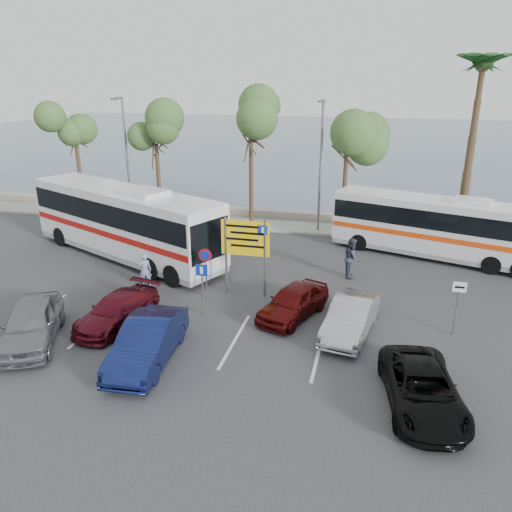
% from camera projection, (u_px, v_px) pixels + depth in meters
% --- Properties ---
extents(ground, '(120.00, 120.00, 0.00)m').
position_uv_depth(ground, '(202.00, 323.00, 20.25)').
color(ground, '#333335').
rests_on(ground, ground).
extents(kerb_strip, '(44.00, 2.40, 0.15)m').
position_uv_depth(kerb_strip, '(273.00, 226.00, 32.99)').
color(kerb_strip, '#9C998D').
rests_on(kerb_strip, ground).
extents(seawall, '(48.00, 0.80, 0.60)m').
position_uv_depth(seawall, '(279.00, 215.00, 34.73)').
color(seawall, gray).
rests_on(seawall, ground).
extents(sea, '(140.00, 140.00, 0.00)m').
position_uv_depth(sea, '(337.00, 141.00, 74.95)').
color(sea, '#404E66').
rests_on(sea, ground).
extents(tree_far_left, '(3.20, 3.20, 7.60)m').
position_uv_depth(tree_far_left, '(74.00, 124.00, 33.99)').
color(tree_far_left, '#382619').
rests_on(tree_far_left, kerb_strip).
extents(tree_left, '(3.20, 3.20, 7.20)m').
position_uv_depth(tree_left, '(155.00, 131.00, 32.75)').
color(tree_left, '#382619').
rests_on(tree_left, kerb_strip).
extents(tree_mid, '(3.20, 3.20, 8.00)m').
position_uv_depth(tree_mid, '(251.00, 123.00, 31.06)').
color(tree_mid, '#382619').
rests_on(tree_mid, kerb_strip).
extents(tree_right, '(3.20, 3.20, 7.40)m').
position_uv_depth(tree_right, '(348.00, 133.00, 29.88)').
color(tree_right, '#382619').
rests_on(tree_right, kerb_strip).
extents(palm_tree, '(4.80, 4.80, 11.20)m').
position_uv_depth(palm_tree, '(483.00, 67.00, 27.03)').
color(palm_tree, '#382619').
rests_on(palm_tree, kerb_strip).
extents(street_lamp_left, '(0.45, 1.15, 8.01)m').
position_uv_depth(street_lamp_left, '(126.00, 152.00, 33.25)').
color(street_lamp_left, slate).
rests_on(street_lamp_left, kerb_strip).
extents(street_lamp_right, '(0.45, 1.15, 8.01)m').
position_uv_depth(street_lamp_right, '(321.00, 160.00, 30.32)').
color(street_lamp_right, slate).
rests_on(street_lamp_right, kerb_strip).
extents(direction_sign, '(2.20, 0.12, 3.60)m').
position_uv_depth(direction_sign, '(245.00, 244.00, 22.10)').
color(direction_sign, slate).
rests_on(direction_sign, ground).
extents(sign_no_stop, '(0.60, 0.08, 2.35)m').
position_uv_depth(sign_no_stop, '(206.00, 265.00, 22.02)').
color(sign_no_stop, slate).
rests_on(sign_no_stop, ground).
extents(sign_parking, '(0.50, 0.07, 2.25)m').
position_uv_depth(sign_parking, '(202.00, 282.00, 20.51)').
color(sign_parking, slate).
rests_on(sign_parking, ground).
extents(sign_taxi, '(0.50, 0.07, 2.20)m').
position_uv_depth(sign_taxi, '(458.00, 301.00, 18.91)').
color(sign_taxi, slate).
rests_on(sign_taxi, ground).
extents(lane_markings, '(12.02, 4.20, 0.01)m').
position_uv_depth(lane_markings, '(166.00, 331.00, 19.59)').
color(lane_markings, silver).
rests_on(lane_markings, ground).
extents(coach_bus_left, '(12.83, 7.89, 4.01)m').
position_uv_depth(coach_bus_left, '(124.00, 224.00, 27.04)').
color(coach_bus_left, silver).
rests_on(coach_bus_left, ground).
extents(coach_bus_right, '(11.27, 5.55, 3.45)m').
position_uv_depth(coach_bus_right, '(436.00, 229.00, 27.08)').
color(coach_bus_right, silver).
rests_on(coach_bus_right, ground).
extents(car_silver_a, '(3.60, 4.91, 1.55)m').
position_uv_depth(car_silver_a, '(31.00, 323.00, 18.59)').
color(car_silver_a, slate).
rests_on(car_silver_a, ground).
extents(car_blue, '(1.96, 4.72, 1.52)m').
position_uv_depth(car_blue, '(148.00, 342.00, 17.33)').
color(car_blue, '#0F1747').
rests_on(car_blue, ground).
extents(car_maroon, '(2.42, 4.46, 1.23)m').
position_uv_depth(car_maroon, '(117.00, 310.00, 19.97)').
color(car_maroon, '#540E19').
rests_on(car_maroon, ground).
extents(car_red, '(2.92, 4.27, 1.35)m').
position_uv_depth(car_red, '(293.00, 302.00, 20.59)').
color(car_red, '#4B0B0A').
rests_on(car_red, ground).
extents(suv_black, '(2.75, 4.78, 1.25)m').
position_uv_depth(suv_black, '(422.00, 389.00, 14.97)').
color(suv_black, black).
rests_on(suv_black, ground).
extents(car_silver_b, '(2.17, 4.43, 1.40)m').
position_uv_depth(car_silver_b, '(351.00, 317.00, 19.24)').
color(car_silver_b, '#949499').
rests_on(car_silver_b, ground).
extents(pedestrian_near, '(0.73, 0.65, 1.67)m').
position_uv_depth(pedestrian_near, '(145.00, 270.00, 23.45)').
color(pedestrian_near, '#8091BB').
rests_on(pedestrian_near, ground).
extents(pedestrian_far, '(0.85, 1.04, 2.00)m').
position_uv_depth(pedestrian_far, '(352.00, 258.00, 24.58)').
color(pedestrian_far, '#32384C').
rests_on(pedestrian_far, ground).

